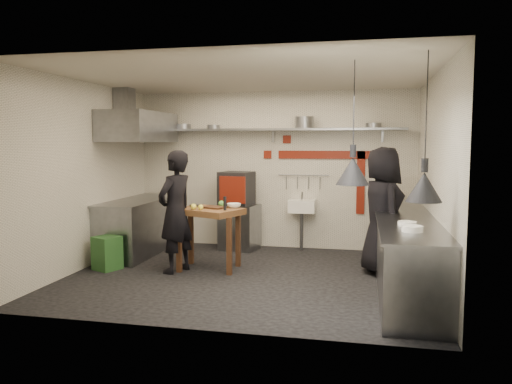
% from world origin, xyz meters
% --- Properties ---
extents(floor, '(5.00, 5.00, 0.00)m').
position_xyz_m(floor, '(0.00, 0.00, 0.00)').
color(floor, black).
rests_on(floor, ground).
extents(ceiling, '(5.00, 5.00, 0.00)m').
position_xyz_m(ceiling, '(0.00, 0.00, 2.80)').
color(ceiling, beige).
rests_on(ceiling, floor).
extents(wall_back, '(5.00, 0.04, 2.80)m').
position_xyz_m(wall_back, '(0.00, 2.10, 1.40)').
color(wall_back, silver).
rests_on(wall_back, floor).
extents(wall_front, '(5.00, 0.04, 2.80)m').
position_xyz_m(wall_front, '(0.00, -2.10, 1.40)').
color(wall_front, silver).
rests_on(wall_front, floor).
extents(wall_left, '(0.04, 4.20, 2.80)m').
position_xyz_m(wall_left, '(-2.50, 0.00, 1.40)').
color(wall_left, silver).
rests_on(wall_left, floor).
extents(wall_right, '(0.04, 4.20, 2.80)m').
position_xyz_m(wall_right, '(2.50, 0.00, 1.40)').
color(wall_right, silver).
rests_on(wall_right, floor).
extents(red_band_horiz, '(1.70, 0.02, 0.14)m').
position_xyz_m(red_band_horiz, '(0.95, 2.08, 1.68)').
color(red_band_horiz, maroon).
rests_on(red_band_horiz, wall_back).
extents(red_band_vert, '(0.14, 0.02, 1.10)m').
position_xyz_m(red_band_vert, '(1.55, 2.08, 1.20)').
color(red_band_vert, maroon).
rests_on(red_band_vert, wall_back).
extents(red_tile_a, '(0.14, 0.02, 0.14)m').
position_xyz_m(red_tile_a, '(0.25, 2.08, 1.95)').
color(red_tile_a, maroon).
rests_on(red_tile_a, wall_back).
extents(red_tile_b, '(0.14, 0.02, 0.14)m').
position_xyz_m(red_tile_b, '(-0.10, 2.08, 1.68)').
color(red_tile_b, maroon).
rests_on(red_tile_b, wall_back).
extents(back_shelf, '(4.60, 0.34, 0.04)m').
position_xyz_m(back_shelf, '(0.00, 1.92, 2.12)').
color(back_shelf, slate).
rests_on(back_shelf, wall_back).
extents(shelf_bracket_left, '(0.04, 0.06, 0.24)m').
position_xyz_m(shelf_bracket_left, '(-1.90, 2.07, 2.02)').
color(shelf_bracket_left, slate).
rests_on(shelf_bracket_left, wall_back).
extents(shelf_bracket_mid, '(0.04, 0.06, 0.24)m').
position_xyz_m(shelf_bracket_mid, '(0.00, 2.07, 2.02)').
color(shelf_bracket_mid, slate).
rests_on(shelf_bracket_mid, wall_back).
extents(shelf_bracket_right, '(0.04, 0.06, 0.24)m').
position_xyz_m(shelf_bracket_right, '(1.90, 2.07, 2.02)').
color(shelf_bracket_right, slate).
rests_on(shelf_bracket_right, wall_back).
extents(pan_far_left, '(0.32, 0.32, 0.09)m').
position_xyz_m(pan_far_left, '(-1.63, 1.92, 2.19)').
color(pan_far_left, slate).
rests_on(pan_far_left, back_shelf).
extents(pan_mid_left, '(0.27, 0.27, 0.07)m').
position_xyz_m(pan_mid_left, '(-1.06, 1.92, 2.18)').
color(pan_mid_left, slate).
rests_on(pan_mid_left, back_shelf).
extents(stock_pot, '(0.38, 0.38, 0.20)m').
position_xyz_m(stock_pot, '(0.58, 1.92, 2.24)').
color(stock_pot, slate).
rests_on(stock_pot, back_shelf).
extents(pan_right, '(0.29, 0.29, 0.08)m').
position_xyz_m(pan_right, '(1.74, 1.92, 2.18)').
color(pan_right, slate).
rests_on(pan_right, back_shelf).
extents(oven_stand, '(0.70, 0.65, 0.80)m').
position_xyz_m(oven_stand, '(-0.54, 1.74, 0.40)').
color(oven_stand, slate).
rests_on(oven_stand, floor).
extents(combi_oven, '(0.61, 0.58, 0.58)m').
position_xyz_m(combi_oven, '(-0.60, 1.76, 1.09)').
color(combi_oven, black).
rests_on(combi_oven, oven_stand).
extents(oven_door, '(0.48, 0.11, 0.46)m').
position_xyz_m(oven_door, '(-0.59, 1.45, 1.09)').
color(oven_door, maroon).
rests_on(oven_door, combi_oven).
extents(oven_glass, '(0.33, 0.07, 0.34)m').
position_xyz_m(oven_glass, '(-0.56, 1.47, 1.09)').
color(oven_glass, black).
rests_on(oven_glass, oven_door).
extents(hand_sink, '(0.46, 0.34, 0.22)m').
position_xyz_m(hand_sink, '(0.55, 1.92, 0.78)').
color(hand_sink, white).
rests_on(hand_sink, wall_back).
extents(sink_tap, '(0.03, 0.03, 0.14)m').
position_xyz_m(sink_tap, '(0.55, 1.92, 0.96)').
color(sink_tap, slate).
rests_on(sink_tap, hand_sink).
extents(sink_drain, '(0.06, 0.06, 0.66)m').
position_xyz_m(sink_drain, '(0.55, 1.88, 0.34)').
color(sink_drain, slate).
rests_on(sink_drain, floor).
extents(utensil_rail, '(0.90, 0.02, 0.02)m').
position_xyz_m(utensil_rail, '(0.55, 2.06, 1.32)').
color(utensil_rail, slate).
rests_on(utensil_rail, wall_back).
extents(counter_right, '(0.70, 3.80, 0.90)m').
position_xyz_m(counter_right, '(2.15, 0.00, 0.45)').
color(counter_right, slate).
rests_on(counter_right, floor).
extents(counter_right_top, '(0.76, 3.90, 0.03)m').
position_xyz_m(counter_right_top, '(2.15, 0.00, 0.92)').
color(counter_right_top, slate).
rests_on(counter_right_top, counter_right).
extents(plate_stack, '(0.26, 0.26, 0.07)m').
position_xyz_m(plate_stack, '(2.12, -1.20, 0.96)').
color(plate_stack, white).
rests_on(plate_stack, counter_right_top).
extents(small_bowl_right, '(0.23, 0.23, 0.05)m').
position_xyz_m(small_bowl_right, '(2.10, -0.80, 0.96)').
color(small_bowl_right, white).
rests_on(small_bowl_right, counter_right_top).
extents(counter_left, '(0.70, 1.90, 0.90)m').
position_xyz_m(counter_left, '(-2.15, 1.05, 0.45)').
color(counter_left, slate).
rests_on(counter_left, floor).
extents(counter_left_top, '(0.76, 2.00, 0.03)m').
position_xyz_m(counter_left_top, '(-2.15, 1.05, 0.92)').
color(counter_left_top, slate).
rests_on(counter_left_top, counter_left).
extents(extractor_hood, '(0.78, 1.60, 0.50)m').
position_xyz_m(extractor_hood, '(-2.10, 1.05, 2.15)').
color(extractor_hood, slate).
rests_on(extractor_hood, ceiling).
extents(hood_duct, '(0.28, 0.28, 0.50)m').
position_xyz_m(hood_duct, '(-2.35, 1.05, 2.55)').
color(hood_duct, slate).
rests_on(hood_duct, ceiling).
extents(green_bin, '(0.44, 0.44, 0.50)m').
position_xyz_m(green_bin, '(-2.13, -0.07, 0.25)').
color(green_bin, '#265724').
rests_on(green_bin, floor).
extents(prep_table, '(1.10, 0.95, 0.92)m').
position_xyz_m(prep_table, '(-0.64, 0.28, 0.46)').
color(prep_table, brown).
rests_on(prep_table, floor).
extents(cutting_board, '(0.41, 0.36, 0.02)m').
position_xyz_m(cutting_board, '(-0.57, 0.31, 0.93)').
color(cutting_board, '#432716').
rests_on(cutting_board, prep_table).
extents(pepper_mill, '(0.06, 0.06, 0.20)m').
position_xyz_m(pepper_mill, '(-0.35, 0.11, 1.02)').
color(pepper_mill, black).
rests_on(pepper_mill, prep_table).
extents(lemon_a, '(0.11, 0.11, 0.09)m').
position_xyz_m(lemon_a, '(-0.82, 0.11, 0.96)').
color(lemon_a, yellow).
rests_on(lemon_a, prep_table).
extents(lemon_b, '(0.10, 0.10, 0.08)m').
position_xyz_m(lemon_b, '(-0.71, 0.08, 0.96)').
color(lemon_b, yellow).
rests_on(lemon_b, prep_table).
extents(veg_ball, '(0.10, 0.10, 0.09)m').
position_xyz_m(veg_ball, '(-0.50, 0.46, 0.97)').
color(veg_ball, '#4E963E').
rests_on(veg_ball, prep_table).
extents(steel_tray, '(0.17, 0.12, 0.03)m').
position_xyz_m(steel_tray, '(-0.90, 0.43, 0.94)').
color(steel_tray, slate).
rests_on(steel_tray, prep_table).
extents(bowl, '(0.25, 0.25, 0.07)m').
position_xyz_m(bowl, '(-0.29, 0.41, 0.95)').
color(bowl, white).
rests_on(bowl, prep_table).
extents(heat_lamp_near, '(0.47, 0.47, 1.39)m').
position_xyz_m(heat_lamp_near, '(1.47, -1.04, 2.11)').
color(heat_lamp_near, black).
rests_on(heat_lamp_near, ceiling).
extents(heat_lamp_far, '(0.46, 0.46, 1.51)m').
position_xyz_m(heat_lamp_far, '(2.19, -1.49, 2.05)').
color(heat_lamp_far, black).
rests_on(heat_lamp_far, ceiling).
extents(chef_left, '(0.62, 0.75, 1.78)m').
position_xyz_m(chef_left, '(-1.07, 0.02, 0.89)').
color(chef_left, black).
rests_on(chef_left, floor).
extents(chef_right, '(0.86, 1.04, 1.83)m').
position_xyz_m(chef_right, '(1.87, 0.56, 0.92)').
color(chef_right, black).
rests_on(chef_right, floor).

